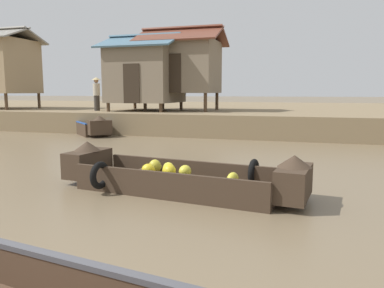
# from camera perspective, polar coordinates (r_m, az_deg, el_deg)

# --- Properties ---
(ground_plane) EXTENTS (300.00, 300.00, 0.00)m
(ground_plane) POSITION_cam_1_polar(r_m,az_deg,el_deg) (11.83, 5.08, -1.28)
(ground_plane) COLOR #726047
(riverbank_strip) EXTENTS (160.00, 20.00, 0.96)m
(riverbank_strip) POSITION_cam_1_polar(r_m,az_deg,el_deg) (24.80, 11.30, 4.51)
(riverbank_strip) COLOR #7F6B4C
(riverbank_strip) RESTS_ON ground
(banana_boat) EXTENTS (4.88, 1.75, 0.85)m
(banana_boat) POSITION_cam_1_polar(r_m,az_deg,el_deg) (7.14, -2.15, -4.97)
(banana_boat) COLOR #3D2D21
(banana_boat) RESTS_ON ground
(cargo_boat_upstream) EXTENTS (3.83, 3.69, 0.91)m
(cargo_boat_upstream) POSITION_cam_1_polar(r_m,az_deg,el_deg) (18.00, -15.60, 2.66)
(cargo_boat_upstream) COLOR #3D2D21
(cargo_boat_upstream) RESTS_ON ground
(stilt_house_mid_left) EXTENTS (3.79, 3.86, 3.75)m
(stilt_house_mid_left) POSITION_cam_1_polar(r_m,az_deg,el_deg) (19.17, -7.00, 10.55)
(stilt_house_mid_left) COLOR #4C3826
(stilt_house_mid_left) RESTS_ON riverbank_strip
(stilt_house_mid_right) EXTENTS (4.13, 3.27, 4.11)m
(stilt_house_mid_right) POSITION_cam_1_polar(r_m,az_deg,el_deg) (19.05, -1.50, 11.81)
(stilt_house_mid_right) COLOR #4C3826
(stilt_house_mid_right) RESTS_ON riverbank_strip
(vendor_person) EXTENTS (0.44, 0.44, 1.66)m
(vendor_person) POSITION_cam_1_polar(r_m,az_deg,el_deg) (19.40, -14.32, 7.67)
(vendor_person) COLOR #332D28
(vendor_person) RESTS_ON riverbank_strip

